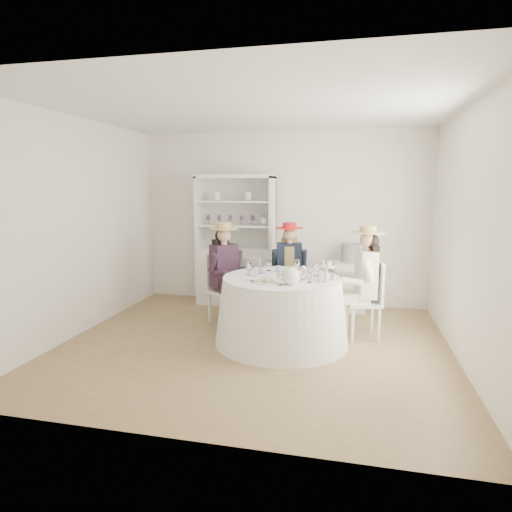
# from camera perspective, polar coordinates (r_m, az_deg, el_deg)

# --- Properties ---
(ground) EXTENTS (4.50, 4.50, 0.00)m
(ground) POSITION_cam_1_polar(r_m,az_deg,el_deg) (5.18, -0.25, -11.72)
(ground) COLOR olive
(ground) RESTS_ON ground
(ceiling) EXTENTS (4.50, 4.50, 0.00)m
(ceiling) POSITION_cam_1_polar(r_m,az_deg,el_deg) (4.91, -0.27, 19.18)
(ceiling) COLOR white
(ceiling) RESTS_ON wall_back
(wall_back) EXTENTS (4.50, 0.00, 4.50)m
(wall_back) POSITION_cam_1_polar(r_m,az_deg,el_deg) (6.82, 3.53, 5.00)
(wall_back) COLOR white
(wall_back) RESTS_ON ground
(wall_front) EXTENTS (4.50, 0.00, 4.50)m
(wall_front) POSITION_cam_1_polar(r_m,az_deg,el_deg) (2.97, -8.96, -0.65)
(wall_front) COLOR white
(wall_front) RESTS_ON ground
(wall_left) EXTENTS (0.00, 4.50, 4.50)m
(wall_left) POSITION_cam_1_polar(r_m,az_deg,el_deg) (5.80, -22.54, 3.56)
(wall_left) COLOR white
(wall_left) RESTS_ON ground
(wall_right) EXTENTS (0.00, 4.50, 4.50)m
(wall_right) POSITION_cam_1_polar(r_m,az_deg,el_deg) (4.88, 26.46, 2.36)
(wall_right) COLOR white
(wall_right) RESTS_ON ground
(tea_table) EXTENTS (1.59, 1.59, 0.80)m
(tea_table) POSITION_cam_1_polar(r_m,az_deg,el_deg) (5.15, 3.42, -7.19)
(tea_table) COLOR white
(tea_table) RESTS_ON ground
(hutch) EXTENTS (1.27, 0.63, 2.04)m
(hutch) POSITION_cam_1_polar(r_m,az_deg,el_deg) (6.76, -2.62, -0.38)
(hutch) COLOR silver
(hutch) RESTS_ON ground
(side_table) EXTENTS (0.50, 0.50, 0.74)m
(side_table) POSITION_cam_1_polar(r_m,az_deg,el_deg) (6.63, 12.29, -3.91)
(side_table) COLOR silver
(side_table) RESTS_ON ground
(hatbox) EXTENTS (0.36, 0.36, 0.28)m
(hatbox) POSITION_cam_1_polar(r_m,az_deg,el_deg) (6.54, 12.45, 0.41)
(hatbox) COLOR black
(hatbox) RESTS_ON side_table
(guest_left) EXTENTS (0.59, 0.57, 1.38)m
(guest_left) POSITION_cam_1_polar(r_m,az_deg,el_deg) (5.77, -4.12, -1.52)
(guest_left) COLOR silver
(guest_left) RESTS_ON ground
(guest_mid) EXTENTS (0.51, 0.53, 1.36)m
(guest_mid) POSITION_cam_1_polar(r_m,az_deg,el_deg) (6.06, 4.44, -1.10)
(guest_mid) COLOR silver
(guest_mid) RESTS_ON ground
(guest_right) EXTENTS (0.56, 0.52, 1.39)m
(guest_right) POSITION_cam_1_polar(r_m,az_deg,el_deg) (5.36, 14.21, -2.56)
(guest_right) COLOR silver
(guest_right) RESTS_ON ground
(spare_chair) EXTENTS (0.45, 0.45, 0.89)m
(spare_chair) POSITION_cam_1_polar(r_m,az_deg,el_deg) (6.08, -0.42, -3.84)
(spare_chair) COLOR silver
(spare_chair) RESTS_ON ground
(teacup_a) EXTENTS (0.10, 0.10, 0.07)m
(teacup_a) POSITION_cam_1_polar(r_m,az_deg,el_deg) (5.22, 0.82, -2.01)
(teacup_a) COLOR white
(teacup_a) RESTS_ON tea_table
(teacup_b) EXTENTS (0.09, 0.09, 0.07)m
(teacup_b) POSITION_cam_1_polar(r_m,az_deg,el_deg) (5.35, 3.00, -1.78)
(teacup_b) COLOR white
(teacup_b) RESTS_ON tea_table
(teacup_c) EXTENTS (0.11, 0.11, 0.07)m
(teacup_c) POSITION_cam_1_polar(r_m,az_deg,el_deg) (5.12, 6.76, -2.32)
(teacup_c) COLOR white
(teacup_c) RESTS_ON tea_table
(flower_bowl) EXTENTS (0.26, 0.26, 0.05)m
(flower_bowl) POSITION_cam_1_polar(r_m,az_deg,el_deg) (4.95, 5.79, -2.81)
(flower_bowl) COLOR white
(flower_bowl) RESTS_ON tea_table
(flower_arrangement) EXTENTS (0.18, 0.18, 0.07)m
(flower_arrangement) POSITION_cam_1_polar(r_m,az_deg,el_deg) (4.96, 5.70, -2.05)
(flower_arrangement) COLOR pink
(flower_arrangement) RESTS_ON tea_table
(table_teapot) EXTENTS (0.28, 0.20, 0.21)m
(table_teapot) POSITION_cam_1_polar(r_m,az_deg,el_deg) (4.67, 4.70, -2.73)
(table_teapot) COLOR white
(table_teapot) RESTS_ON tea_table
(sandwich_plate) EXTENTS (0.27, 0.27, 0.06)m
(sandwich_plate) POSITION_cam_1_polar(r_m,az_deg,el_deg) (4.76, 1.33, -3.36)
(sandwich_plate) COLOR white
(sandwich_plate) RESTS_ON tea_table
(cupcake_stand) EXTENTS (0.24, 0.24, 0.23)m
(cupcake_stand) POSITION_cam_1_polar(r_m,az_deg,el_deg) (4.90, 9.38, -2.31)
(cupcake_stand) COLOR white
(cupcake_stand) RESTS_ON tea_table
(stemware_set) EXTENTS (0.87, 0.87, 0.15)m
(stemware_set) POSITION_cam_1_polar(r_m,az_deg,el_deg) (5.04, 3.47, -1.98)
(stemware_set) COLOR white
(stemware_set) RESTS_ON tea_table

